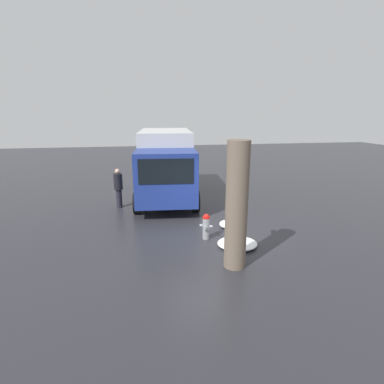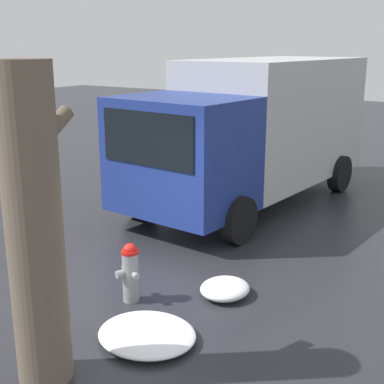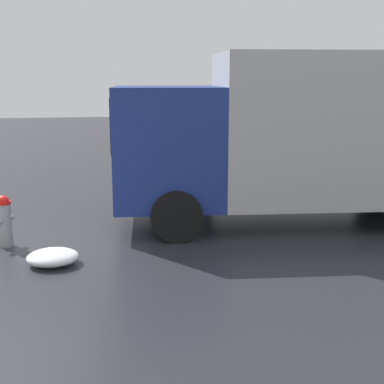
{
  "view_description": "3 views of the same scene",
  "coord_description": "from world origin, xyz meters",
  "px_view_note": "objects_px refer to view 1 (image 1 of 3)",
  "views": [
    {
      "loc": [
        -9.1,
        2.1,
        4.09
      ],
      "look_at": [
        2.39,
        0.05,
        1.0
      ],
      "focal_mm": 28.0,
      "sensor_mm": 36.0,
      "label": 1
    },
    {
      "loc": [
        -5.42,
        -4.54,
        3.59
      ],
      "look_at": [
        2.84,
        0.79,
        0.85
      ],
      "focal_mm": 50.0,
      "sensor_mm": 36.0,
      "label": 2
    },
    {
      "loc": [
        1.67,
        -9.04,
        2.8
      ],
      "look_at": [
        3.25,
        0.35,
        0.75
      ],
      "focal_mm": 50.0,
      "sensor_mm": 36.0,
      "label": 3
    }
  ],
  "objects_px": {
    "pedestrian": "(118,187)",
    "fire_hydrant": "(206,226)",
    "delivery_truck": "(166,162)",
    "tree_trunk": "(237,206)"
  },
  "relations": [
    {
      "from": "fire_hydrant",
      "to": "pedestrian",
      "type": "relative_size",
      "value": 0.5
    },
    {
      "from": "pedestrian",
      "to": "fire_hydrant",
      "type": "bearing_deg",
      "value": 107.39
    },
    {
      "from": "pedestrian",
      "to": "tree_trunk",
      "type": "bearing_deg",
      "value": 100.16
    },
    {
      "from": "delivery_truck",
      "to": "tree_trunk",
      "type": "bearing_deg",
      "value": 103.89
    },
    {
      "from": "pedestrian",
      "to": "delivery_truck",
      "type": "bearing_deg",
      "value": -166.14
    },
    {
      "from": "fire_hydrant",
      "to": "delivery_truck",
      "type": "xyz_separation_m",
      "value": [
        5.54,
        0.81,
        1.3
      ]
    },
    {
      "from": "delivery_truck",
      "to": "fire_hydrant",
      "type": "bearing_deg",
      "value": 103.28
    },
    {
      "from": "tree_trunk",
      "to": "delivery_truck",
      "type": "xyz_separation_m",
      "value": [
        7.47,
        1.17,
        0.01
      ]
    },
    {
      "from": "delivery_truck",
      "to": "pedestrian",
      "type": "xyz_separation_m",
      "value": [
        -1.47,
        2.24,
        -0.79
      ]
    },
    {
      "from": "fire_hydrant",
      "to": "pedestrian",
      "type": "bearing_deg",
      "value": -117.61
    }
  ]
}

